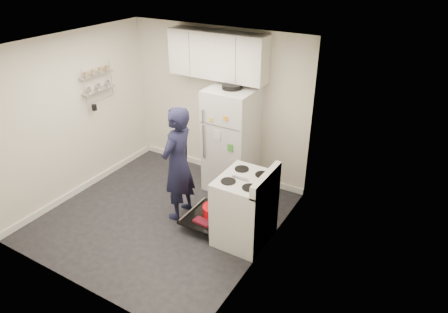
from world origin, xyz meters
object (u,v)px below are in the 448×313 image
Objects in this scene: electric_range at (244,209)px; refrigerator at (231,140)px; open_oven_door at (210,213)px; person at (178,164)px.

refrigerator reaches higher than electric_range.
open_oven_door is 0.84m from person.
electric_range is 1.57× the size of open_oven_door.
person is at bearing 178.78° from electric_range.
open_oven_door is at bearing -75.93° from refrigerator.
electric_range is at bearing 86.94° from person.
refrigerator is (-0.27, 1.08, 0.65)m from open_oven_door.
refrigerator is at bearing 164.75° from person.
person is (-0.53, 0.00, 0.65)m from open_oven_door.
electric_range is 0.63× the size of refrigerator.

